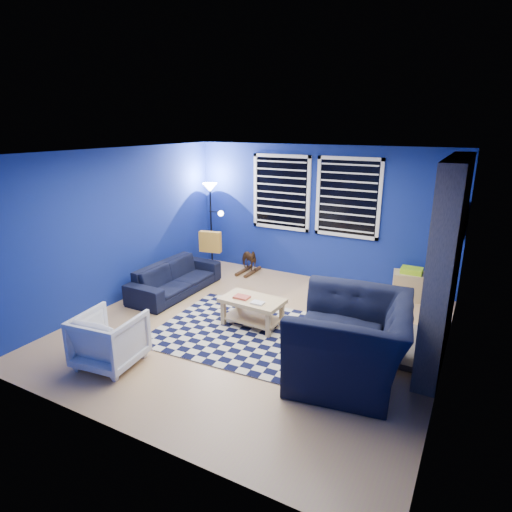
{
  "coord_description": "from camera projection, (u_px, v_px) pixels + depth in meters",
  "views": [
    {
      "loc": [
        2.67,
        -4.91,
        2.85
      ],
      "look_at": [
        -0.13,
        0.3,
        1.02
      ],
      "focal_mm": 30.0,
      "sensor_mm": 36.0,
      "label": 1
    }
  ],
  "objects": [
    {
      "name": "sofa",
      "position": [
        175.0,
        278.0,
        7.48
      ],
      "size": [
        1.84,
        0.72,
        0.54
      ],
      "primitive_type": "imported",
      "rotation": [
        0.0,
        0.0,
        1.57
      ],
      "color": "black",
      "rests_on": "floor"
    },
    {
      "name": "coffee_table",
      "position": [
        252.0,
        306.0,
        6.21
      ],
      "size": [
        0.92,
        0.56,
        0.45
      ],
      "rotation": [
        0.0,
        0.0,
        -0.05
      ],
      "color": "#D6B178",
      "rests_on": "rug"
    },
    {
      "name": "armchair_big",
      "position": [
        351.0,
        340.0,
        4.9
      ],
      "size": [
        1.64,
        1.49,
        0.95
      ],
      "primitive_type": "imported",
      "rotation": [
        0.0,
        0.0,
        -1.42
      ],
      "color": "black",
      "rests_on": "floor"
    },
    {
      "name": "window_left",
      "position": [
        281.0,
        192.0,
        8.12
      ],
      "size": [
        1.17,
        0.06,
        1.42
      ],
      "color": "black",
      "rests_on": "wall_back"
    },
    {
      "name": "rug",
      "position": [
        248.0,
        332.0,
        6.1
      ],
      "size": [
        2.59,
        2.11,
        0.02
      ],
      "primitive_type": "cube",
      "rotation": [
        0.0,
        0.0,
        0.05
      ],
      "color": "black",
      "rests_on": "floor"
    },
    {
      "name": "throw_pillow",
      "position": [
        210.0,
        242.0,
        8.02
      ],
      "size": [
        0.43,
        0.2,
        0.39
      ],
      "primitive_type": "cube",
      "rotation": [
        0.0,
        0.0,
        0.2
      ],
      "color": "#C0882D",
      "rests_on": "sofa"
    },
    {
      "name": "wall_left",
      "position": [
        119.0,
        227.0,
        6.95
      ],
      "size": [
        0.0,
        5.0,
        5.0
      ],
      "primitive_type": "plane",
      "rotation": [
        1.57,
        0.0,
        1.57
      ],
      "color": "navy",
      "rests_on": "floor"
    },
    {
      "name": "ceiling",
      "position": [
        254.0,
        152.0,
        5.45
      ],
      "size": [
        5.0,
        5.0,
        0.0
      ],
      "primitive_type": "plane",
      "rotation": [
        3.14,
        0.0,
        0.0
      ],
      "color": "white",
      "rests_on": "wall_back"
    },
    {
      "name": "rocking_horse",
      "position": [
        248.0,
        259.0,
        8.46
      ],
      "size": [
        0.43,
        0.57,
        0.44
      ],
      "primitive_type": "imported",
      "rotation": [
        0.0,
        0.0,
        1.15
      ],
      "color": "#492717",
      "rests_on": "floor"
    },
    {
      "name": "fireplace",
      "position": [
        444.0,
        266.0,
        5.19
      ],
      "size": [
        0.65,
        2.0,
        2.5
      ],
      "color": "gray",
      "rests_on": "floor"
    },
    {
      "name": "wall_back",
      "position": [
        318.0,
        214.0,
        7.92
      ],
      "size": [
        5.0,
        0.0,
        5.0
      ],
      "primitive_type": "plane",
      "rotation": [
        1.57,
        0.0,
        0.0
      ],
      "color": "navy",
      "rests_on": "floor"
    },
    {
      "name": "floor",
      "position": [
        254.0,
        330.0,
        6.19
      ],
      "size": [
        5.0,
        5.0,
        0.0
      ],
      "primitive_type": "plane",
      "color": "tan",
      "rests_on": "ground"
    },
    {
      "name": "armchair_bent",
      "position": [
        110.0,
        339.0,
        5.21
      ],
      "size": [
        0.8,
        0.82,
        0.67
      ],
      "primitive_type": "imported",
      "rotation": [
        0.0,
        0.0,
        3.26
      ],
      "color": "gray",
      "rests_on": "floor"
    },
    {
      "name": "window_right",
      "position": [
        348.0,
        198.0,
        7.53
      ],
      "size": [
        1.17,
        0.06,
        1.42
      ],
      "color": "black",
      "rests_on": "wall_back"
    },
    {
      "name": "cabinet",
      "position": [
        410.0,
        285.0,
        7.2
      ],
      "size": [
        0.62,
        0.47,
        0.55
      ],
      "rotation": [
        0.0,
        0.0,
        0.2
      ],
      "color": "#D6B178",
      "rests_on": "floor"
    },
    {
      "name": "tv",
      "position": [
        463.0,
        226.0,
        6.35
      ],
      "size": [
        0.07,
        1.0,
        0.58
      ],
      "color": "black",
      "rests_on": "wall_right"
    },
    {
      "name": "floor_lamp",
      "position": [
        211.0,
        199.0,
        8.52
      ],
      "size": [
        0.47,
        0.29,
        1.72
      ],
      "color": "black",
      "rests_on": "floor"
    },
    {
      "name": "wall_right",
      "position": [
        454.0,
        276.0,
        4.69
      ],
      "size": [
        0.0,
        5.0,
        5.0
      ],
      "primitive_type": "plane",
      "rotation": [
        1.57,
        0.0,
        -1.57
      ],
      "color": "navy",
      "rests_on": "floor"
    }
  ]
}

